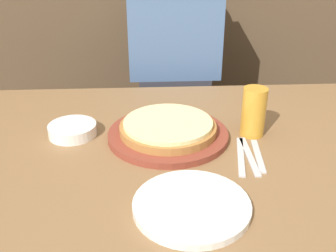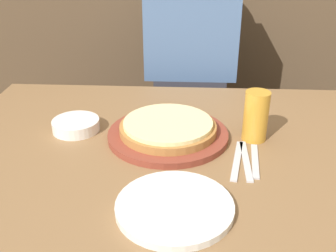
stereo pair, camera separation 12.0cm
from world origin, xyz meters
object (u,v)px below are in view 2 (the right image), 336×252
(beer_glass, at_px, (256,114))
(diner_person, at_px, (190,86))
(dinner_plate, at_px, (175,207))
(fork, at_px, (237,160))
(side_bowl, at_px, (76,125))
(spoon, at_px, (255,161))
(dinner_knife, at_px, (246,160))
(pizza_on_board, at_px, (168,131))

(beer_glass, distance_m, diner_person, 0.70)
(beer_glass, relative_size, dinner_plate, 0.56)
(beer_glass, bearing_deg, fork, -115.37)
(fork, bearing_deg, side_bowl, 162.00)
(fork, distance_m, spoon, 0.05)
(beer_glass, bearing_deg, dinner_knife, -106.16)
(pizza_on_board, xyz_separation_m, dinner_knife, (0.23, -0.13, -0.02))
(side_bowl, xyz_separation_m, dinner_knife, (0.52, -0.16, -0.02))
(pizza_on_board, relative_size, diner_person, 0.28)
(side_bowl, height_order, spoon, side_bowl)
(dinner_plate, relative_size, spoon, 1.52)
(dinner_plate, height_order, spoon, dinner_plate)
(pizza_on_board, relative_size, beer_glass, 2.41)
(pizza_on_board, distance_m, side_bowl, 0.30)
(fork, relative_size, diner_person, 0.16)
(spoon, bearing_deg, side_bowl, 163.55)
(side_bowl, distance_m, spoon, 0.57)
(side_bowl, height_order, dinner_knife, side_bowl)
(dinner_knife, relative_size, spoon, 1.17)
(dinner_plate, bearing_deg, beer_glass, 57.43)
(beer_glass, bearing_deg, diner_person, 107.02)
(fork, bearing_deg, spoon, 0.00)
(dinner_plate, height_order, diner_person, diner_person)
(side_bowl, bearing_deg, diner_person, 59.78)
(beer_glass, height_order, spoon, beer_glass)
(side_bowl, height_order, diner_person, diner_person)
(dinner_plate, bearing_deg, spoon, 46.13)
(beer_glass, xyz_separation_m, dinner_plate, (-0.23, -0.36, -0.08))
(beer_glass, height_order, dinner_plate, beer_glass)
(side_bowl, bearing_deg, spoon, -16.45)
(dinner_knife, distance_m, diner_person, 0.81)
(dinner_knife, xyz_separation_m, spoon, (0.02, 0.00, 0.00))
(pizza_on_board, distance_m, beer_glass, 0.27)
(dinner_plate, distance_m, dinner_knife, 0.29)
(diner_person, bearing_deg, dinner_knife, -78.50)
(beer_glass, bearing_deg, side_bowl, 177.31)
(beer_glass, bearing_deg, dinner_plate, -122.57)
(beer_glass, xyz_separation_m, dinner_knife, (-0.04, -0.14, -0.08))
(pizza_on_board, bearing_deg, beer_glass, 1.65)
(fork, bearing_deg, dinner_plate, -126.43)
(dinner_plate, distance_m, fork, 0.28)
(dinner_knife, height_order, spoon, same)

